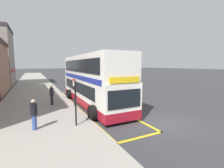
# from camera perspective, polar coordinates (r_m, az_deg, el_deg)

# --- Properties ---
(ground_plane) EXTENTS (260.00, 260.00, 0.00)m
(ground_plane) POSITION_cam_1_polar(r_m,az_deg,el_deg) (39.70, -16.25, 1.48)
(ground_plane) COLOR #333335
(pavement_near) EXTENTS (6.00, 76.00, 0.14)m
(pavement_near) POSITION_cam_1_polar(r_m,az_deg,el_deg) (39.04, -26.39, 1.05)
(pavement_near) COLOR gray
(pavement_near) RESTS_ON ground
(double_decker_bus) EXTENTS (3.24, 11.54, 4.40)m
(double_decker_bus) POSITION_cam_1_polar(r_m,az_deg,el_deg) (14.35, -7.41, 0.82)
(double_decker_bus) COLOR white
(double_decker_bus) RESTS_ON ground
(bus_bay_markings) EXTENTS (2.89, 15.24, 0.01)m
(bus_bay_markings) POSITION_cam_1_polar(r_m,az_deg,el_deg) (14.75, -7.76, -7.15)
(bus_bay_markings) COLOR gold
(bus_bay_markings) RESTS_ON ground
(bus_stop_sign) EXTENTS (0.09, 0.51, 2.64)m
(bus_stop_sign) POSITION_cam_1_polar(r_m,az_deg,el_deg) (9.18, -13.16, -5.06)
(bus_stop_sign) COLOR black
(bus_stop_sign) RESTS_ON pavement_near
(parked_car_grey_kerbside) EXTENTS (2.09, 4.20, 1.62)m
(parked_car_grey_kerbside) POSITION_cam_1_polar(r_m,az_deg,el_deg) (47.87, -14.54, 3.38)
(parked_car_grey_kerbside) COLOR slate
(parked_car_grey_kerbside) RESTS_ON ground
(parked_car_grey_distant) EXTENTS (2.09, 4.20, 1.62)m
(parked_car_grey_distant) POSITION_cam_1_polar(r_m,az_deg,el_deg) (36.04, -10.82, 2.38)
(parked_car_grey_distant) COLOR slate
(parked_car_grey_distant) RESTS_ON ground
(pedestrian_waiting_near_sign) EXTENTS (0.34, 0.34, 1.68)m
(pedestrian_waiting_near_sign) POSITION_cam_1_polar(r_m,az_deg,el_deg) (14.47, -20.95, -3.58)
(pedestrian_waiting_near_sign) COLOR #26262D
(pedestrian_waiting_near_sign) RESTS_ON pavement_near
(pedestrian_further_back) EXTENTS (0.34, 0.34, 1.65)m
(pedestrian_further_back) POSITION_cam_1_polar(r_m,az_deg,el_deg) (9.41, -26.37, -9.47)
(pedestrian_further_back) COLOR #33478C
(pedestrian_further_back) RESTS_ON pavement_near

